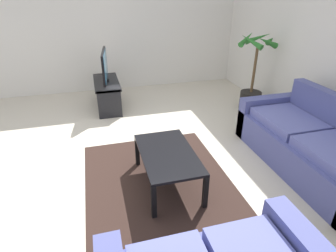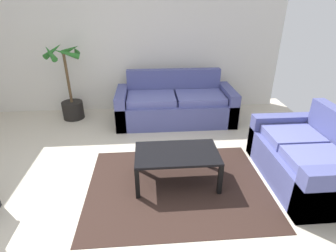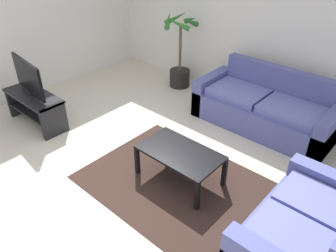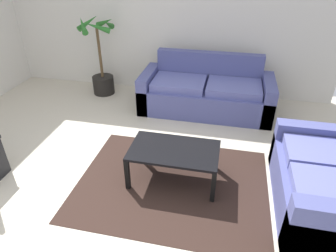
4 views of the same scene
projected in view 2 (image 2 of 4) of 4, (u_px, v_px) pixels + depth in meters
ground_plane at (122, 208)px, 2.95m from camera, size 6.60×6.60×0.00m
wall_back at (129, 42)px, 5.04m from camera, size 6.00×0.06×2.70m
couch_main at (175, 105)px, 4.92m from camera, size 2.14×0.90×0.90m
couch_loveseat at (307, 160)px, 3.29m from camera, size 0.90×1.48×0.90m
coffee_table at (177, 156)px, 3.22m from camera, size 1.01×0.60×0.43m
area_rug at (177, 186)px, 3.29m from camera, size 2.20×1.70×0.01m
potted_palm at (70, 93)px, 4.93m from camera, size 0.67×0.67×1.40m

